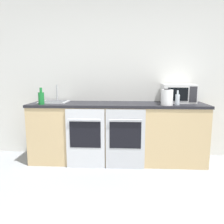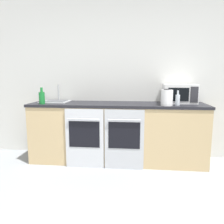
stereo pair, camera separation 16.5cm
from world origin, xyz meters
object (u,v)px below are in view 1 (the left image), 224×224
object	(u,v)px
oven_right	(125,139)
bottle_green	(41,98)
kettle	(167,97)
sink	(54,101)
oven_left	(85,139)
bottle_clear	(177,99)
microwave	(178,93)

from	to	relation	value
oven_right	bottle_green	world-z (taller)	bottle_green
kettle	sink	distance (m)	1.76
oven_left	bottle_green	xyz separation A→B (m)	(-0.67, 0.11, 0.58)
bottle_clear	sink	world-z (taller)	sink
sink	bottle_green	bearing A→B (deg)	-110.25
oven_left	sink	world-z (taller)	sink
bottle_green	bottle_clear	xyz separation A→B (m)	(2.00, 0.06, -0.01)
microwave	bottle_clear	xyz separation A→B (m)	(-0.08, -0.28, -0.06)
microwave	bottle_green	bearing A→B (deg)	-170.67
bottle_clear	kettle	size ratio (longest dim) A/B	0.91
microwave	kettle	xyz separation A→B (m)	(-0.24, -0.33, -0.03)
bottle_green	kettle	distance (m)	1.84
oven_left	sink	distance (m)	0.85
oven_left	oven_right	distance (m)	0.58
oven_left	microwave	bearing A→B (deg)	17.60
microwave	bottle_green	world-z (taller)	microwave
microwave	oven_right	bearing A→B (deg)	-151.70
bottle_green	sink	world-z (taller)	sink
oven_right	sink	world-z (taller)	sink
bottle_green	kettle	xyz separation A→B (m)	(1.84, 0.02, 0.02)
bottle_clear	sink	xyz separation A→B (m)	(-1.90, 0.22, -0.07)
oven_left	microwave	size ratio (longest dim) A/B	1.75
oven_left	microwave	xyz separation A→B (m)	(1.42, 0.45, 0.63)
oven_right	sink	size ratio (longest dim) A/B	2.06
sink	bottle_clear	bearing A→B (deg)	-6.75
sink	microwave	bearing A→B (deg)	1.71
oven_right	bottle_clear	xyz separation A→B (m)	(0.76, 0.17, 0.57)
bottle_green	bottle_clear	distance (m)	2.01
microwave	bottle_clear	world-z (taller)	microwave
oven_left	bottle_clear	bearing A→B (deg)	7.05
bottle_green	sink	bearing A→B (deg)	69.75
bottle_clear	sink	bearing A→B (deg)	173.25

